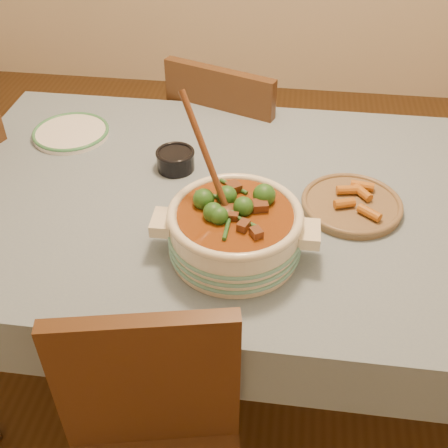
# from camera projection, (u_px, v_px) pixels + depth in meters

# --- Properties ---
(floor) EXTENTS (4.50, 4.50, 0.00)m
(floor) POSITION_uv_depth(u_px,v_px,m) (228.00, 357.00, 2.09)
(floor) COLOR #4C3015
(floor) RESTS_ON ground
(dining_table) EXTENTS (1.68, 1.08, 0.76)m
(dining_table) POSITION_uv_depth(u_px,v_px,m) (229.00, 219.00, 1.66)
(dining_table) COLOR brown
(dining_table) RESTS_ON floor
(stew_casserole) EXTENTS (0.41, 0.33, 0.39)m
(stew_casserole) POSITION_uv_depth(u_px,v_px,m) (235.00, 228.00, 1.36)
(stew_casserole) COLOR #F0E5C9
(stew_casserole) RESTS_ON dining_table
(white_plate) EXTENTS (0.29, 0.29, 0.02)m
(white_plate) POSITION_uv_depth(u_px,v_px,m) (71.00, 132.00, 1.85)
(white_plate) COLOR white
(white_plate) RESTS_ON dining_table
(condiment_bowl) EXTENTS (0.13, 0.13, 0.06)m
(condiment_bowl) POSITION_uv_depth(u_px,v_px,m) (175.00, 159.00, 1.68)
(condiment_bowl) COLOR black
(condiment_bowl) RESTS_ON dining_table
(fried_plate) EXTENTS (0.35, 0.35, 0.05)m
(fried_plate) POSITION_uv_depth(u_px,v_px,m) (352.00, 203.00, 1.54)
(fried_plate) COLOR olive
(fried_plate) RESTS_ON dining_table
(chair_far) EXTENTS (0.54, 0.54, 0.90)m
(chair_far) POSITION_uv_depth(u_px,v_px,m) (232.00, 151.00, 2.23)
(chair_far) COLOR #513218
(chair_far) RESTS_ON floor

